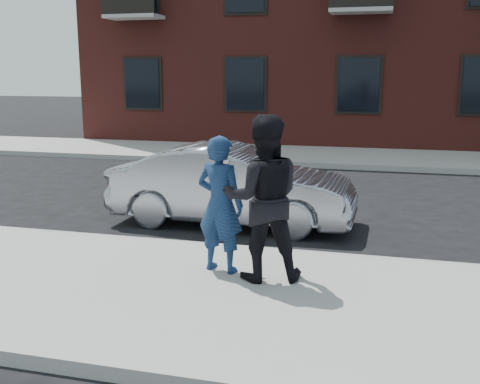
# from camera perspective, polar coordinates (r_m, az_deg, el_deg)

# --- Properties ---
(ground) EXTENTS (100.00, 100.00, 0.00)m
(ground) POSITION_cam_1_polar(r_m,az_deg,el_deg) (6.55, 4.21, -11.31)
(ground) COLOR black
(ground) RESTS_ON ground
(near_sidewalk) EXTENTS (50.00, 3.50, 0.15)m
(near_sidewalk) POSITION_cam_1_polar(r_m,az_deg,el_deg) (6.30, 3.80, -11.56)
(near_sidewalk) COLOR #9C9A93
(near_sidewalk) RESTS_ON ground
(near_curb) EXTENTS (50.00, 0.10, 0.15)m
(near_curb) POSITION_cam_1_polar(r_m,az_deg,el_deg) (7.95, 6.28, -6.48)
(near_curb) COLOR #999691
(near_curb) RESTS_ON ground
(far_sidewalk) EXTENTS (50.00, 3.50, 0.15)m
(far_sidewalk) POSITION_cam_1_polar(r_m,az_deg,el_deg) (17.39, 11.05, 3.49)
(far_sidewalk) COLOR #9C9A93
(far_sidewalk) RESTS_ON ground
(far_curb) EXTENTS (50.00, 0.10, 0.15)m
(far_curb) POSITION_cam_1_polar(r_m,az_deg,el_deg) (15.61, 10.60, 2.56)
(far_curb) COLOR #999691
(far_curb) RESTS_ON ground
(silver_sedan) EXTENTS (4.19, 1.51, 1.38)m
(silver_sedan) POSITION_cam_1_polar(r_m,az_deg,el_deg) (9.65, -0.75, 0.66)
(silver_sedan) COLOR #999BA3
(silver_sedan) RESTS_ON ground
(man_hoodie) EXTENTS (0.70, 0.57, 1.71)m
(man_hoodie) POSITION_cam_1_polar(r_m,az_deg,el_deg) (6.91, -2.03, -1.26)
(man_hoodie) COLOR navy
(man_hoodie) RESTS_ON near_sidewalk
(man_peacoat) EXTENTS (1.14, 1.00, 1.98)m
(man_peacoat) POSITION_cam_1_polar(r_m,az_deg,el_deg) (6.62, 2.35, -0.65)
(man_peacoat) COLOR black
(man_peacoat) RESTS_ON near_sidewalk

